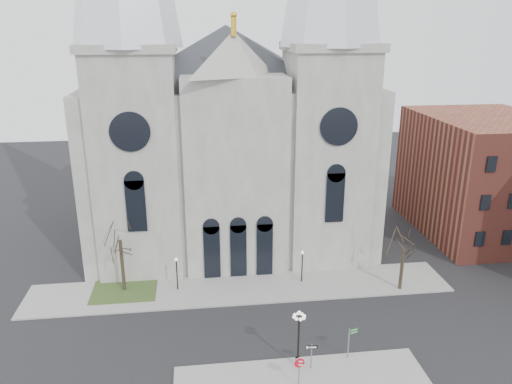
{
  "coord_description": "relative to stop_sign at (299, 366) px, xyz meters",
  "views": [
    {
      "loc": [
        -3.85,
        -31.09,
        23.95
      ],
      "look_at": [
        1.06,
        8.0,
        10.74
      ],
      "focal_mm": 35.0,
      "sensor_mm": 36.0,
      "label": 1
    }
  ],
  "objects": [
    {
      "name": "ground",
      "position": [
        -2.64,
        3.16,
        -1.86
      ],
      "size": [
        160.0,
        160.0,
        0.0
      ],
      "primitive_type": "plane",
      "color": "black",
      "rests_on": "ground"
    },
    {
      "name": "sidewalk_far",
      "position": [
        -2.64,
        14.16,
        -1.79
      ],
      "size": [
        40.0,
        6.0,
        0.14
      ],
      "primitive_type": "cube",
      "color": "gray",
      "rests_on": "ground"
    },
    {
      "name": "grass_patch",
      "position": [
        -13.64,
        15.16,
        -1.77
      ],
      "size": [
        6.0,
        5.0,
        0.18
      ],
      "primitive_type": "cube",
      "color": "#334D21",
      "rests_on": "ground"
    },
    {
      "name": "cathedral",
      "position": [
        -2.64,
        26.02,
        16.62
      ],
      "size": [
        33.0,
        26.66,
        54.0
      ],
      "color": "gray",
      "rests_on": "ground"
    },
    {
      "name": "bg_building_brick",
      "position": [
        27.36,
        25.16,
        5.14
      ],
      "size": [
        14.0,
        18.0,
        14.0
      ],
      "primitive_type": "cube",
      "color": "brown",
      "rests_on": "ground"
    },
    {
      "name": "tree_left",
      "position": [
        -13.64,
        15.16,
        3.72
      ],
      "size": [
        3.2,
        3.2,
        7.5
      ],
      "color": "black",
      "rests_on": "ground"
    },
    {
      "name": "tree_right",
      "position": [
        12.36,
        12.16,
        2.61
      ],
      "size": [
        3.2,
        3.2,
        6.0
      ],
      "color": "black",
      "rests_on": "ground"
    },
    {
      "name": "ped_lamp_left",
      "position": [
        -8.64,
        14.66,
        0.47
      ],
      "size": [
        0.32,
        0.32,
        3.26
      ],
      "color": "black",
      "rests_on": "sidewalk_far"
    },
    {
      "name": "ped_lamp_right",
      "position": [
        3.36,
        14.66,
        0.47
      ],
      "size": [
        0.32,
        0.32,
        3.26
      ],
      "color": "black",
      "rests_on": "sidewalk_far"
    },
    {
      "name": "stop_sign",
      "position": [
        0.0,
        0.0,
        0.0
      ],
      "size": [
        0.84,
        0.28,
        2.4
      ],
      "rotation": [
        0.0,
        0.0,
        -0.3
      ],
      "color": "slate",
      "rests_on": "sidewalk_near"
    },
    {
      "name": "globe_lamp",
      "position": [
        0.38,
        2.16,
        1.19
      ],
      "size": [
        1.02,
        1.02,
        4.64
      ],
      "rotation": [
        0.0,
        0.0,
        0.03
      ],
      "color": "black",
      "rests_on": "sidewalk_near"
    },
    {
      "name": "one_way_sign",
      "position": [
        1.31,
        1.87,
        -0.34
      ],
      "size": [
        0.88,
        0.12,
        2.01
      ],
      "rotation": [
        0.0,
        0.0,
        -0.09
      ],
      "color": "slate",
      "rests_on": "sidewalk_near"
    },
    {
      "name": "street_name_sign",
      "position": [
        4.41,
        2.69,
        -0.26
      ],
      "size": [
        0.78,
        0.29,
        2.51
      ],
      "rotation": [
        0.0,
        0.0,
        0.3
      ],
      "color": "slate",
      "rests_on": "sidewalk_near"
    }
  ]
}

